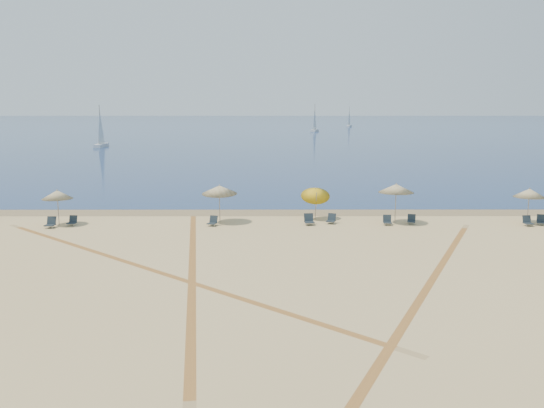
{
  "coord_description": "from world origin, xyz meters",
  "views": [
    {
      "loc": [
        -0.09,
        -16.05,
        7.59
      ],
      "look_at": [
        0.0,
        20.0,
        1.3
      ],
      "focal_mm": 37.25,
      "sensor_mm": 36.0,
      "label": 1
    }
  ],
  "objects_px": {
    "chair_3": "(213,221)",
    "sailboat_2": "(101,134)",
    "umbrella_1": "(57,195)",
    "umbrella_5": "(529,193)",
    "sailboat_0": "(349,121)",
    "chair_7": "(411,220)",
    "chair_1": "(51,223)",
    "chair_5": "(331,219)",
    "chair_6": "(387,221)",
    "sailboat_1": "(315,123)",
    "chair_8": "(528,221)",
    "chair_2": "(72,221)",
    "chair_9": "(541,220)",
    "umbrella_2": "(219,190)",
    "umbrella_4": "(396,188)",
    "chair_4": "(309,220)",
    "umbrella_3": "(316,193)"
  },
  "relations": [
    {
      "from": "chair_3",
      "to": "sailboat_2",
      "type": "xyz_separation_m",
      "value": [
        -28.05,
        70.65,
        2.07
      ]
    },
    {
      "from": "umbrella_1",
      "to": "umbrella_5",
      "type": "distance_m",
      "value": 30.5
    },
    {
      "from": "sailboat_0",
      "to": "chair_7",
      "type": "bearing_deg",
      "value": -77.0
    },
    {
      "from": "chair_1",
      "to": "chair_5",
      "type": "height_order",
      "value": "chair_1"
    },
    {
      "from": "umbrella_5",
      "to": "chair_6",
      "type": "xyz_separation_m",
      "value": [
        -9.25,
        -0.4,
        -1.74
      ]
    },
    {
      "from": "chair_7",
      "to": "sailboat_1",
      "type": "relative_size",
      "value": 0.09
    },
    {
      "from": "umbrella_5",
      "to": "chair_8",
      "type": "relative_size",
      "value": 3.49
    },
    {
      "from": "chair_3",
      "to": "chair_7",
      "type": "height_order",
      "value": "chair_3"
    },
    {
      "from": "chair_2",
      "to": "chair_9",
      "type": "relative_size",
      "value": 0.84
    },
    {
      "from": "umbrella_2",
      "to": "chair_3",
      "type": "relative_size",
      "value": 3.39
    },
    {
      "from": "umbrella_5",
      "to": "chair_9",
      "type": "height_order",
      "value": "umbrella_5"
    },
    {
      "from": "umbrella_4",
      "to": "chair_2",
      "type": "relative_size",
      "value": 3.98
    },
    {
      "from": "chair_1",
      "to": "chair_7",
      "type": "xyz_separation_m",
      "value": [
        23.08,
        1.12,
        -0.03
      ]
    },
    {
      "from": "chair_1",
      "to": "chair_4",
      "type": "distance_m",
      "value": 16.4
    },
    {
      "from": "chair_5",
      "to": "chair_7",
      "type": "height_order",
      "value": "chair_5"
    },
    {
      "from": "umbrella_1",
      "to": "sailboat_1",
      "type": "bearing_deg",
      "value": 78.64
    },
    {
      "from": "chair_3",
      "to": "sailboat_2",
      "type": "bearing_deg",
      "value": 131.11
    },
    {
      "from": "umbrella_1",
      "to": "umbrella_2",
      "type": "bearing_deg",
      "value": 4.17
    },
    {
      "from": "umbrella_4",
      "to": "chair_3",
      "type": "xyz_separation_m",
      "value": [
        -11.89,
        -0.86,
        -2.02
      ]
    },
    {
      "from": "umbrella_3",
      "to": "chair_1",
      "type": "height_order",
      "value": "umbrella_3"
    },
    {
      "from": "chair_5",
      "to": "chair_9",
      "type": "bearing_deg",
      "value": 18.74
    },
    {
      "from": "umbrella_2",
      "to": "chair_4",
      "type": "xyz_separation_m",
      "value": [
        5.84,
        -0.8,
        -1.86
      ]
    },
    {
      "from": "umbrella_3",
      "to": "chair_5",
      "type": "bearing_deg",
      "value": -54.6
    },
    {
      "from": "chair_2",
      "to": "sailboat_1",
      "type": "height_order",
      "value": "sailboat_1"
    },
    {
      "from": "umbrella_3",
      "to": "chair_1",
      "type": "distance_m",
      "value": 17.18
    },
    {
      "from": "umbrella_5",
      "to": "chair_4",
      "type": "bearing_deg",
      "value": -178.52
    },
    {
      "from": "chair_2",
      "to": "chair_8",
      "type": "bearing_deg",
      "value": 6.06
    },
    {
      "from": "chair_3",
      "to": "chair_6",
      "type": "relative_size",
      "value": 1.16
    },
    {
      "from": "chair_1",
      "to": "chair_9",
      "type": "bearing_deg",
      "value": 5.08
    },
    {
      "from": "chair_2",
      "to": "umbrella_3",
      "type": "bearing_deg",
      "value": 13.28
    },
    {
      "from": "chair_1",
      "to": "chair_3",
      "type": "height_order",
      "value": "chair_1"
    },
    {
      "from": "chair_5",
      "to": "chair_4",
      "type": "bearing_deg",
      "value": -143.78
    },
    {
      "from": "chair_4",
      "to": "chair_8",
      "type": "xyz_separation_m",
      "value": [
        14.02,
        -0.33,
        -0.03
      ]
    },
    {
      "from": "chair_2",
      "to": "chair_4",
      "type": "xyz_separation_m",
      "value": [
        15.25,
        0.15,
        0.04
      ]
    },
    {
      "from": "sailboat_1",
      "to": "chair_8",
      "type": "bearing_deg",
      "value": -70.98
    },
    {
      "from": "chair_9",
      "to": "umbrella_3",
      "type": "bearing_deg",
      "value": -166.51
    },
    {
      "from": "chair_3",
      "to": "chair_6",
      "type": "bearing_deg",
      "value": 20.72
    },
    {
      "from": "umbrella_5",
      "to": "chair_1",
      "type": "relative_size",
      "value": 3.36
    },
    {
      "from": "chair_6",
      "to": "sailboat_0",
      "type": "height_order",
      "value": "sailboat_0"
    },
    {
      "from": "chair_5",
      "to": "umbrella_5",
      "type": "bearing_deg",
      "value": 20.58
    },
    {
      "from": "chair_9",
      "to": "sailboat_0",
      "type": "distance_m",
      "value": 173.62
    },
    {
      "from": "umbrella_3",
      "to": "chair_5",
      "type": "distance_m",
      "value": 2.26
    },
    {
      "from": "sailboat_1",
      "to": "chair_5",
      "type": "bearing_deg",
      "value": -76.35
    },
    {
      "from": "umbrella_4",
      "to": "chair_2",
      "type": "bearing_deg",
      "value": -178.03
    },
    {
      "from": "chair_4",
      "to": "chair_6",
      "type": "xyz_separation_m",
      "value": [
        5.06,
        -0.03,
        -0.04
      ]
    },
    {
      "from": "chair_1",
      "to": "chair_5",
      "type": "relative_size",
      "value": 0.91
    },
    {
      "from": "umbrella_3",
      "to": "chair_8",
      "type": "bearing_deg",
      "value": -8.79
    },
    {
      "from": "chair_2",
      "to": "chair_9",
      "type": "distance_m",
      "value": 30.27
    },
    {
      "from": "chair_7",
      "to": "chair_9",
      "type": "height_order",
      "value": "chair_9"
    },
    {
      "from": "chair_8",
      "to": "chair_9",
      "type": "xyz_separation_m",
      "value": [
        1.01,
        0.27,
        0.01
      ]
    }
  ]
}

